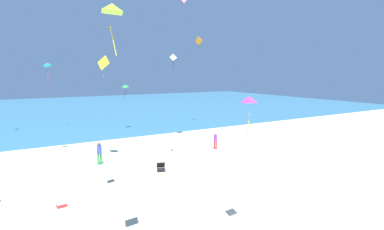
# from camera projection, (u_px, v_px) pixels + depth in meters

# --- Properties ---
(ground_plane) EXTENTS (120.00, 120.00, 0.00)m
(ground_plane) POSITION_uv_depth(u_px,v_px,m) (164.00, 170.00, 21.44)
(ground_plane) COLOR beige
(ocean_water) EXTENTS (120.00, 60.00, 0.05)m
(ocean_water) POSITION_uv_depth(u_px,v_px,m) (70.00, 109.00, 57.01)
(ocean_water) COLOR teal
(ocean_water) RESTS_ON ground_plane
(beach_chair_near_camera) EXTENTS (0.75, 0.77, 0.60)m
(beach_chair_near_camera) POSITION_uv_depth(u_px,v_px,m) (161.00, 167.00, 21.21)
(beach_chair_near_camera) COLOR black
(beach_chair_near_camera) RESTS_ON ground_plane
(cooler_box) EXTENTS (0.51, 0.42, 0.22)m
(cooler_box) POSITION_uv_depth(u_px,v_px,m) (61.00, 205.00, 15.55)
(cooler_box) COLOR red
(cooler_box) RESTS_ON ground_plane
(person_1) EXTENTS (0.35, 0.35, 1.74)m
(person_1) POSITION_uv_depth(u_px,v_px,m) (99.00, 152.00, 22.55)
(person_1) COLOR green
(person_1) RESTS_ON ground_plane
(person_3) EXTENTS (0.42, 0.42, 1.50)m
(person_3) POSITION_uv_depth(u_px,v_px,m) (215.00, 140.00, 27.23)
(person_3) COLOR red
(person_3) RESTS_ON ground_plane
(kite_green) EXTENTS (0.88, 0.86, 1.74)m
(kite_green) POSITION_uv_depth(u_px,v_px,m) (125.00, 86.00, 35.31)
(kite_green) COLOR green
(kite_magenta) EXTENTS (0.82, 0.81, 1.63)m
(kite_magenta) POSITION_uv_depth(u_px,v_px,m) (249.00, 100.00, 11.68)
(kite_magenta) COLOR #DB3DA8
(kite_white) EXTENTS (0.53, 0.22, 1.10)m
(kite_white) POSITION_uv_depth(u_px,v_px,m) (173.00, 58.00, 22.42)
(kite_white) COLOR white
(kite_orange) EXTENTS (0.48, 1.08, 1.47)m
(kite_orange) POSITION_uv_depth(u_px,v_px,m) (199.00, 41.00, 38.29)
(kite_orange) COLOR orange
(kite_lime) EXTENTS (0.93, 0.91, 1.55)m
(kite_lime) POSITION_uv_depth(u_px,v_px,m) (112.00, 8.00, 9.03)
(kite_lime) COLOR #99DB33
(kite_yellow) EXTENTS (0.63, 1.01, 1.64)m
(kite_yellow) POSITION_uv_depth(u_px,v_px,m) (104.00, 63.00, 22.28)
(kite_yellow) COLOR yellow
(kite_teal) EXTENTS (0.77, 0.74, 1.75)m
(kite_teal) POSITION_uv_depth(u_px,v_px,m) (47.00, 65.00, 24.13)
(kite_teal) COLOR #1EADAD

